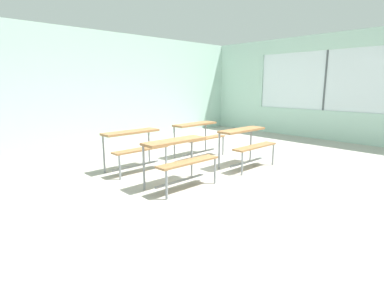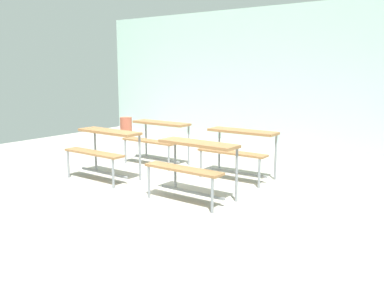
% 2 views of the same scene
% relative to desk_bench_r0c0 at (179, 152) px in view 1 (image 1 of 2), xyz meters
% --- Properties ---
extents(ground, '(10.00, 9.00, 0.05)m').
position_rel_desk_bench_r0c0_xyz_m(ground, '(0.84, -0.17, -0.59)').
color(ground, '#ADA89E').
extents(wall_back, '(10.00, 0.12, 3.00)m').
position_rel_desk_bench_r0c0_xyz_m(wall_back, '(0.84, 4.33, 0.94)').
color(wall_back, silver).
rests_on(wall_back, ground).
extents(wall_right, '(0.12, 9.00, 3.00)m').
position_rel_desk_bench_r0c0_xyz_m(wall_right, '(5.84, -0.30, 0.88)').
color(wall_right, silver).
rests_on(wall_right, ground).
extents(desk_bench_r0c0, '(1.10, 0.59, 0.74)m').
position_rel_desk_bench_r0c0_xyz_m(desk_bench_r0c0, '(0.00, 0.00, 0.00)').
color(desk_bench_r0c0, olive).
rests_on(desk_bench_r0c0, ground).
extents(desk_bench_r0c1, '(1.10, 0.59, 0.74)m').
position_rel_desk_bench_r0c0_xyz_m(desk_bench_r0c1, '(1.70, -0.02, 0.00)').
color(desk_bench_r0c1, olive).
rests_on(desk_bench_r0c1, ground).
extents(desk_bench_r1c0, '(1.10, 0.60, 0.74)m').
position_rel_desk_bench_r0c0_xyz_m(desk_bench_r1c0, '(-0.02, 1.25, 0.00)').
color(desk_bench_r1c0, olive).
rests_on(desk_bench_r1c0, ground).
extents(desk_bench_r1c1, '(1.12, 0.62, 0.74)m').
position_rel_desk_bench_r0c0_xyz_m(desk_bench_r1c1, '(1.63, 1.25, 0.00)').
color(desk_bench_r1c1, olive).
rests_on(desk_bench_r1c1, ground).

